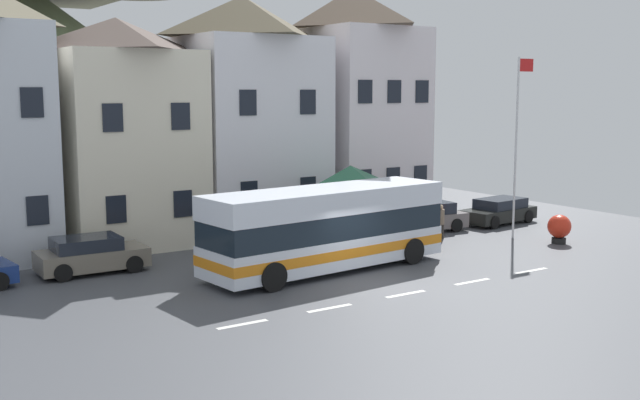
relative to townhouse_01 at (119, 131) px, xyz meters
The scene contains 17 objects.
ground_plane 14.16m from the townhouse_01, 69.19° to the right, with size 40.00×60.00×0.07m.
townhouse_01 is the anchor object (origin of this frame).
townhouse_02 6.05m from the townhouse_01, ahead, with size 6.06×6.58×10.96m.
townhouse_03 12.51m from the townhouse_01, ahead, with size 5.25×6.95×11.79m.
hilltop_castle 21.77m from the townhouse_01, 87.64° to the left, with size 37.41×37.41×21.22m.
transit_bus 11.10m from the townhouse_01, 65.47° to the right, with size 9.88×3.50×3.07m.
bus_shelter 10.26m from the townhouse_01, 38.21° to the right, with size 3.60×3.60×3.44m.
parked_car_00 7.31m from the townhouse_01, 119.96° to the right, with size 3.89×2.04×1.34m.
parked_car_01 14.31m from the townhouse_01, 23.64° to the right, with size 4.51×2.34×1.37m.
parked_car_03 18.69m from the townhouse_01, 19.03° to the right, with size 4.35×2.28×1.26m.
pedestrian_00 11.91m from the townhouse_01, 43.94° to the right, with size 0.36×0.36×1.68m.
pedestrian_01 14.67m from the townhouse_01, 31.55° to the right, with size 0.33×0.33×1.56m.
pedestrian_02 12.94m from the townhouse_01, 36.63° to the right, with size 0.35×0.35×1.45m.
pedestrian_03 14.22m from the townhouse_01, 38.59° to the right, with size 0.36×0.32×1.55m.
public_bench 10.20m from the townhouse_01, 25.13° to the right, with size 1.56×0.48×0.87m.
flagpole 17.52m from the townhouse_01, 30.97° to the right, with size 0.95×0.10×8.06m.
harbour_buoy 19.59m from the townhouse_01, 35.03° to the right, with size 1.02×1.02×1.27m.
Camera 1 is at (-15.76, -20.40, 6.63)m, focal length 43.20 mm.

